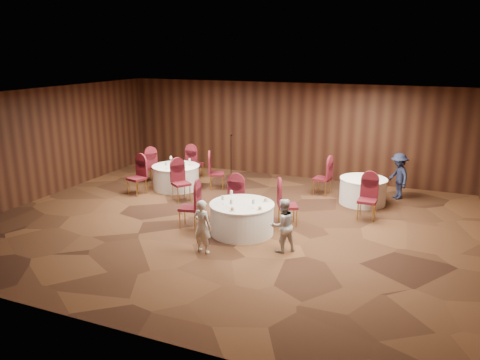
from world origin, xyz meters
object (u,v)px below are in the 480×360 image
at_px(woman_a, 202,226).
at_px(table_main, 242,218).
at_px(table_left, 176,177).
at_px(woman_b, 283,225).
at_px(table_right, 363,191).
at_px(man_c, 398,176).
at_px(mic_stand, 231,165).

bearing_deg(woman_a, table_main, -94.44).
relative_size(table_left, woman_b, 1.24).
xyz_separation_m(table_right, woman_b, (-1.10, -4.04, 0.22)).
relative_size(table_right, man_c, 0.97).
bearing_deg(mic_stand, woman_a, -71.87).
distance_m(mic_stand, man_c, 5.48).
xyz_separation_m(woman_a, man_c, (3.55, 5.63, 0.09)).
relative_size(table_left, man_c, 1.08).
bearing_deg(woman_b, woman_a, -20.67).
bearing_deg(mic_stand, woman_b, -55.81).
bearing_deg(man_c, table_main, -68.96).
bearing_deg(woman_a, table_left, -42.92).
height_order(woman_b, man_c, man_c).
xyz_separation_m(table_main, woman_b, (1.22, -0.64, 0.22)).
xyz_separation_m(table_main, table_right, (2.32, 3.41, 0.00)).
relative_size(table_right, woman_a, 1.11).
distance_m(table_left, woman_b, 5.64).
bearing_deg(table_main, woman_b, -27.54).
bearing_deg(woman_b, table_right, -150.39).
relative_size(mic_stand, woman_a, 1.25).
bearing_deg(table_left, mic_stand, 60.02).
distance_m(woman_b, man_c, 5.29).
distance_m(table_left, table_right, 5.72).
distance_m(table_left, mic_stand, 2.15).
xyz_separation_m(table_main, man_c, (3.19, 4.27, 0.31)).
height_order(table_main, woman_a, woman_a).
height_order(table_left, mic_stand, mic_stand).
relative_size(table_left, table_right, 1.12).
relative_size(table_main, woman_a, 1.29).
xyz_separation_m(woman_b, man_c, (1.97, 4.91, 0.08)).
bearing_deg(woman_a, woman_b, -145.21).
bearing_deg(table_main, man_c, 53.23).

